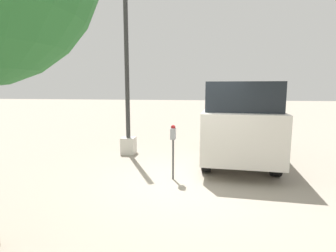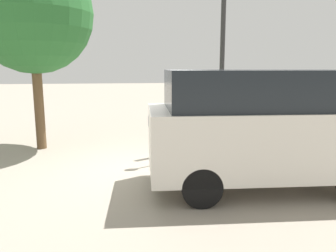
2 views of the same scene
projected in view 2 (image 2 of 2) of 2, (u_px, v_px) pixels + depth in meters
The scene contains 5 objects.
ground_plane at pixel (142, 171), 7.63m from camera, with size 80.00×80.00×0.00m, color gray.
parking_meter_near at pixel (152, 126), 7.85m from camera, with size 0.20×0.12×1.32m.
lamp_post at pixel (221, 94), 9.77m from camera, with size 0.44×0.44×5.45m.
parked_van at pixel (264, 126), 6.39m from camera, with size 4.64×2.19×2.33m.
street_tree at pixel (32, 14), 9.03m from camera, with size 3.32×3.32×5.50m.
Camera 2 is at (-0.40, -7.33, 2.40)m, focal length 35.00 mm.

